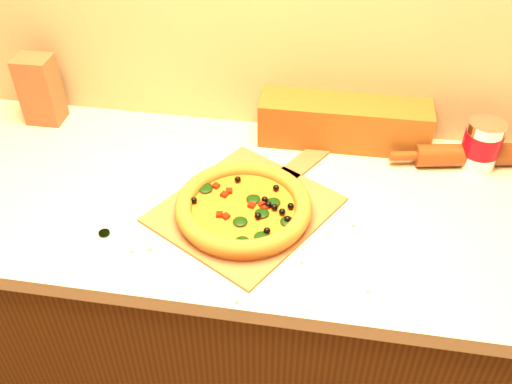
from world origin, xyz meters
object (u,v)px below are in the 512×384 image
Objects in this scene: pizza_peel at (249,206)px; coffee_canister at (482,144)px; pizza at (243,207)px; dark_jar at (40,92)px; rolling_pin at (473,155)px.

coffee_canister is at bearing 55.18° from pizza_peel.
dark_jar is (-0.65, 0.34, 0.05)m from pizza.
pizza is 2.44× the size of coffee_canister.
coffee_canister is 1.21m from dark_jar.
pizza is (-0.01, -0.03, 0.02)m from pizza_peel.
coffee_canister is at bearing -2.11° from dark_jar.
dark_jar is (-1.21, 0.04, 0.01)m from coffee_canister.
pizza is 2.08× the size of dark_jar.
pizza_peel is 0.04m from pizza.
pizza_peel is 4.14× the size of coffee_canister.
pizza_peel is at bearing 77.17° from pizza.
dark_jar reaches higher than coffee_canister.
dark_jar is at bearing 177.89° from coffee_canister.
rolling_pin reaches higher than pizza_peel.
coffee_canister reaches higher than pizza.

